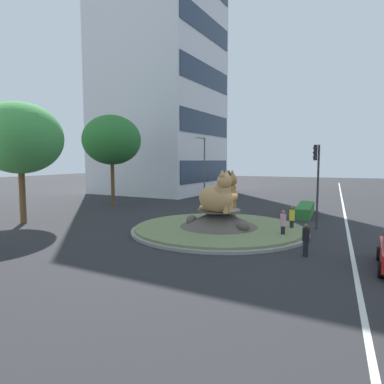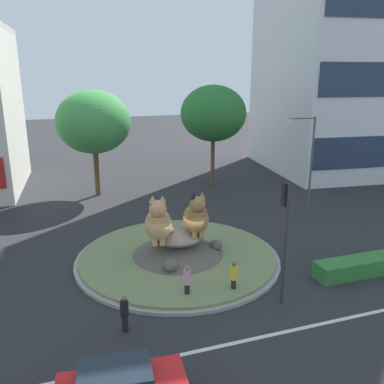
% 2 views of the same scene
% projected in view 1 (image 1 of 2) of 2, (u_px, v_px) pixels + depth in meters
% --- Properties ---
extents(ground_plane, '(160.00, 160.00, 0.00)m').
position_uv_depth(ground_plane, '(219.00, 231.00, 22.49)').
color(ground_plane, '#28282B').
extents(lane_centreline, '(112.00, 0.20, 0.01)m').
position_uv_depth(lane_centreline, '(350.00, 242.00, 19.40)').
color(lane_centreline, silver).
rests_on(lane_centreline, ground).
extents(roundabout_island, '(11.60, 11.60, 1.47)m').
position_uv_depth(roundabout_island, '(219.00, 224.00, 22.44)').
color(roundabout_island, gray).
rests_on(roundabout_island, ground).
extents(cat_statue_calico, '(2.23, 2.78, 2.71)m').
position_uv_depth(cat_statue_calico, '(217.00, 196.00, 21.09)').
color(cat_statue_calico, tan).
rests_on(cat_statue_calico, roundabout_island).
extents(cat_statue_tabby, '(1.90, 2.55, 2.60)m').
position_uv_depth(cat_statue_tabby, '(224.00, 194.00, 23.30)').
color(cat_statue_tabby, '#9E703D').
rests_on(cat_statue_tabby, roundabout_island).
extents(traffic_light_mast, '(0.33, 0.46, 5.76)m').
position_uv_depth(traffic_light_mast, '(317.00, 171.00, 22.81)').
color(traffic_light_mast, '#2D2D33').
rests_on(traffic_light_mast, ground).
extents(office_tower, '(16.44, 16.81, 32.41)m').
position_uv_depth(office_tower, '(159.00, 82.00, 49.12)').
color(office_tower, silver).
rests_on(office_tower, ground).
extents(clipped_hedge_strip, '(6.21, 1.20, 0.90)m').
position_uv_depth(clipped_hedge_strip, '(305.00, 210.00, 29.02)').
color(clipped_hedge_strip, '#2D7033').
rests_on(clipped_hedge_strip, ground).
extents(broadleaf_tree_behind_island, '(6.19, 6.19, 8.99)m').
position_uv_depth(broadleaf_tree_behind_island, '(20.00, 138.00, 24.78)').
color(broadleaf_tree_behind_island, brown).
rests_on(broadleaf_tree_behind_island, ground).
extents(second_tree_near_tower, '(5.91, 5.91, 9.31)m').
position_uv_depth(second_tree_near_tower, '(112.00, 140.00, 34.22)').
color(second_tree_near_tower, brown).
rests_on(second_tree_near_tower, ground).
extents(streetlight_arm, '(2.40, 0.45, 7.13)m').
position_uv_depth(streetlight_arm, '(203.00, 166.00, 35.62)').
color(streetlight_arm, '#4C4C51').
rests_on(streetlight_arm, ground).
extents(pedestrian_yellow_shirt, '(0.34, 0.34, 1.72)m').
position_uv_depth(pedestrian_yellow_shirt, '(292.00, 219.00, 21.98)').
color(pedestrian_yellow_shirt, black).
rests_on(pedestrian_yellow_shirt, ground).
extents(pedestrian_pink_shirt, '(0.33, 0.33, 1.77)m').
position_uv_depth(pedestrian_pink_shirt, '(283.00, 224.00, 19.99)').
color(pedestrian_pink_shirt, black).
rests_on(pedestrian_pink_shirt, ground).
extents(pedestrian_black_shirt, '(0.35, 0.35, 1.62)m').
position_uv_depth(pedestrian_black_shirt, '(306.00, 239.00, 16.49)').
color(pedestrian_black_shirt, black).
rests_on(pedestrian_black_shirt, ground).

